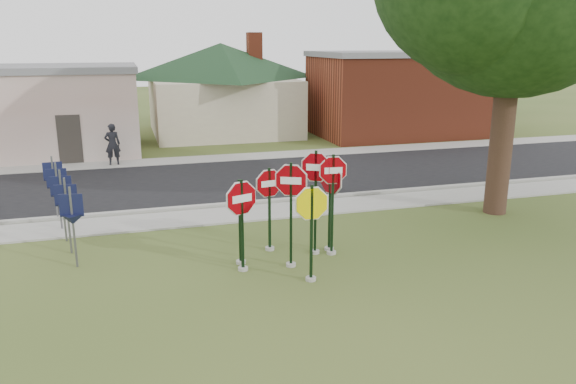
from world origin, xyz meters
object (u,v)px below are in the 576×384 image
object	(u,v)px
pedestrian	(112,144)
stop_sign_center	(291,200)
stop_sign_left	(242,213)
stop_sign_yellow	(311,221)

from	to	relation	value
pedestrian	stop_sign_center	bearing A→B (deg)	104.20
stop_sign_left	pedestrian	distance (m)	13.35
stop_sign_center	pedestrian	size ratio (longest dim) A/B	1.48
stop_sign_center	pedestrian	world-z (taller)	stop_sign_center
stop_sign_center	stop_sign_yellow	distance (m)	0.98
stop_sign_left	pedestrian	xyz separation A→B (m)	(-3.02, 13.00, -0.47)
stop_sign_center	pedestrian	distance (m)	13.75
stop_sign_center	stop_sign_yellow	xyz separation A→B (m)	(0.20, -0.93, -0.24)
stop_sign_left	pedestrian	world-z (taller)	stop_sign_left
stop_sign_left	stop_sign_yellow	bearing A→B (deg)	-36.68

